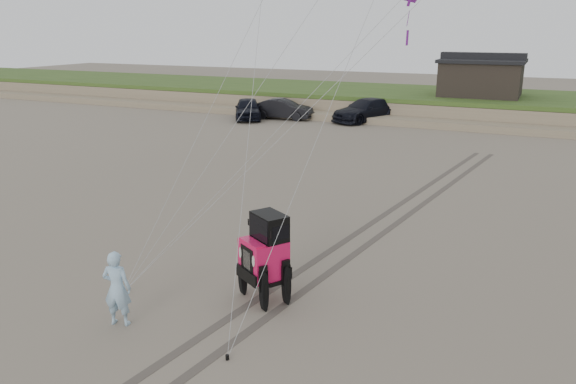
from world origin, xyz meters
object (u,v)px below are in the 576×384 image
at_px(jeep, 264,266).
at_px(cabin, 481,76).
at_px(truck_a, 248,109).
at_px(man, 117,288).
at_px(truck_c, 366,110).
at_px(truck_b, 283,109).

bearing_deg(jeep, cabin, 120.06).
distance_m(cabin, truck_a, 18.66).
xyz_separation_m(truck_a, man, (12.61, -29.39, 0.12)).
bearing_deg(truck_a, jeep, -89.94).
relative_size(truck_c, man, 3.14).
distance_m(cabin, jeep, 35.51).
relative_size(truck_a, man, 2.55).
height_order(truck_b, truck_c, truck_c).
distance_m(cabin, man, 38.31).
height_order(truck_a, truck_c, truck_c).
distance_m(truck_c, man, 32.47).
xyz_separation_m(truck_a, truck_c, (8.79, 2.85, 0.04)).
height_order(truck_c, jeep, jeep).
distance_m(cabin, truck_b, 15.95).
bearing_deg(truck_a, truck_b, -3.47).
bearing_deg(man, truck_b, -87.56).
xyz_separation_m(cabin, truck_a, (-16.35, -8.67, -2.41)).
height_order(cabin, truck_a, cabin).
bearing_deg(truck_c, cabin, 64.25).
bearing_deg(truck_b, jeep, -161.11).
bearing_deg(truck_a, man, -96.34).
bearing_deg(cabin, man, -95.62).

